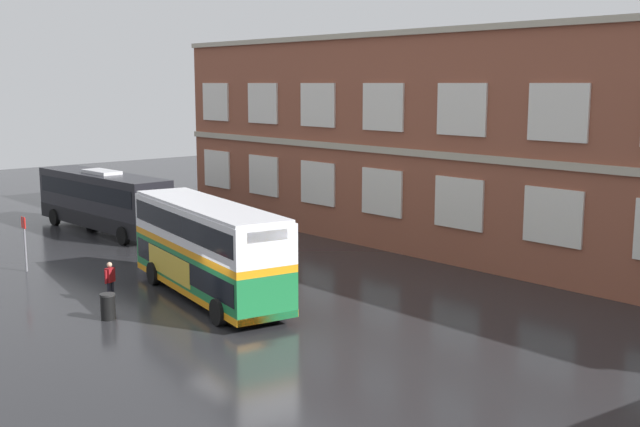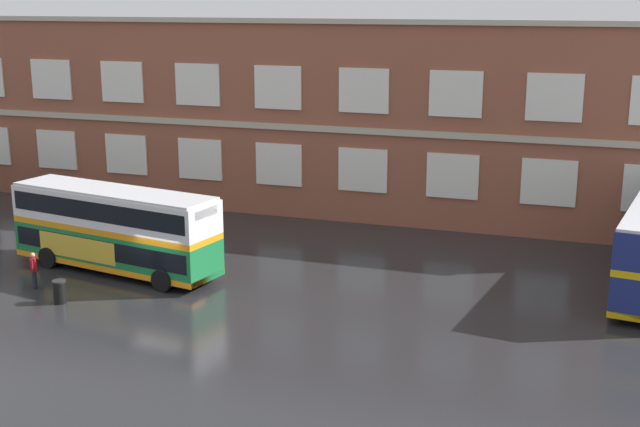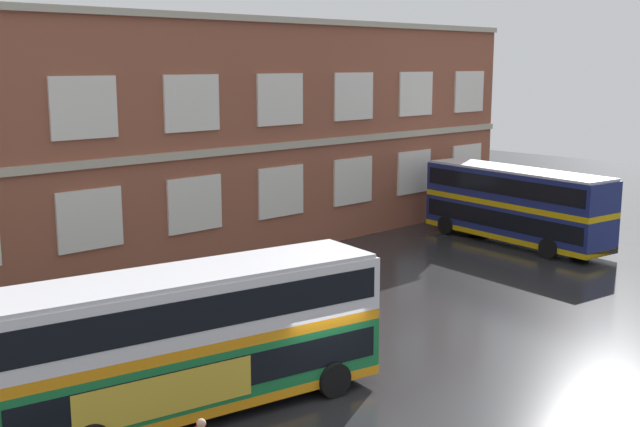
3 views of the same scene
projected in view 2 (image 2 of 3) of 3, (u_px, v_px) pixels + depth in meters
name	position (u px, v px, depth m)	size (l,w,h in m)	color
ground_plane	(184.00, 275.00, 40.72)	(120.00, 120.00, 0.00)	#232326
brick_terminal_building	(341.00, 116.00, 53.04)	(52.45, 8.19, 11.81)	brown
double_decker_near	(115.00, 228.00, 40.81)	(11.28, 4.49, 4.07)	#197038
waiting_passenger	(34.00, 269.00, 38.64)	(0.38, 0.62, 1.70)	black
station_litter_bin	(60.00, 292.00, 36.87)	(0.60, 0.60, 1.03)	black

